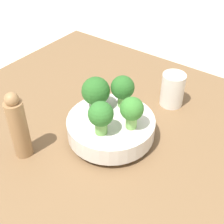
{
  "coord_description": "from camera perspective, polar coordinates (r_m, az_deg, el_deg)",
  "views": [
    {
      "loc": [
        -0.31,
        0.47,
        0.58
      ],
      "look_at": [
        0.04,
        -0.0,
        0.11
      ],
      "focal_mm": 50.0,
      "sensor_mm": 36.0,
      "label": 1
    }
  ],
  "objects": [
    {
      "name": "ground_plane",
      "position": [
        0.81,
        1.94,
        -7.38
      ],
      "size": [
        6.0,
        6.0,
        0.0
      ],
      "primitive_type": "plane",
      "color": "beige"
    },
    {
      "name": "table",
      "position": [
        0.8,
        1.97,
        -6.58
      ],
      "size": [
        1.1,
        0.9,
        0.03
      ],
      "color": "brown",
      "rests_on": "ground_plane"
    },
    {
      "name": "bowl",
      "position": [
        0.78,
        0.0,
        -2.59
      ],
      "size": [
        0.22,
        0.22,
        0.06
      ],
      "color": "silver",
      "rests_on": "table"
    },
    {
      "name": "broccoli_floret_front",
      "position": [
        0.78,
        1.95,
        4.32
      ],
      "size": [
        0.06,
        0.06,
        0.09
      ],
      "color": "#6BA34C",
      "rests_on": "bowl"
    },
    {
      "name": "broccoli_floret_left",
      "position": [
        0.71,
        3.64,
        0.3
      ],
      "size": [
        0.06,
        0.06,
        0.08
      ],
      "color": "#7AB256",
      "rests_on": "bowl"
    },
    {
      "name": "broccoli_floret_right",
      "position": [
        0.77,
        -2.98,
        3.73
      ],
      "size": [
        0.07,
        0.07,
        0.09
      ],
      "color": "#609347",
      "rests_on": "bowl"
    },
    {
      "name": "broccoli_floret_back",
      "position": [
        0.69,
        -2.06,
        -0.65
      ],
      "size": [
        0.06,
        0.06,
        0.08
      ],
      "color": "#6BA34C",
      "rests_on": "bowl"
    },
    {
      "name": "cup",
      "position": [
        0.9,
        11.01,
        4.05
      ],
      "size": [
        0.07,
        0.07,
        0.1
      ],
      "color": "silver",
      "rests_on": "table"
    },
    {
      "name": "pepper_mill",
      "position": [
        0.74,
        -16.76,
        -2.54
      ],
      "size": [
        0.04,
        0.04,
        0.18
      ],
      "color": "#997047",
      "rests_on": "table"
    }
  ]
}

